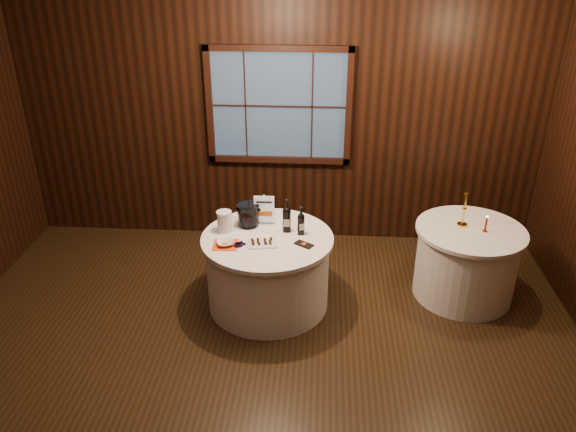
# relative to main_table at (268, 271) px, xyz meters

# --- Properties ---
(ground) EXTENTS (6.00, 6.00, 0.00)m
(ground) POSITION_rel_main_table_xyz_m (0.00, -1.00, -0.39)
(ground) COLOR black
(ground) RESTS_ON ground
(back_wall) EXTENTS (6.00, 0.10, 3.00)m
(back_wall) POSITION_rel_main_table_xyz_m (0.00, 1.48, 1.16)
(back_wall) COLOR black
(back_wall) RESTS_ON ground
(main_table) EXTENTS (1.28, 1.28, 0.77)m
(main_table) POSITION_rel_main_table_xyz_m (0.00, 0.00, 0.00)
(main_table) COLOR white
(main_table) RESTS_ON ground
(side_table) EXTENTS (1.08, 1.08, 0.77)m
(side_table) POSITION_rel_main_table_xyz_m (2.00, 0.30, 0.00)
(side_table) COLOR white
(side_table) RESTS_ON ground
(sign_stand) EXTENTS (0.20, 0.10, 0.32)m
(sign_stand) POSITION_rel_main_table_xyz_m (-0.05, 0.26, 0.49)
(sign_stand) COLOR silver
(sign_stand) RESTS_ON main_table
(port_bottle_left) EXTENTS (0.08, 0.08, 0.34)m
(port_bottle_left) POSITION_rel_main_table_xyz_m (0.18, 0.13, 0.53)
(port_bottle_left) COLOR black
(port_bottle_left) RESTS_ON main_table
(port_bottle_right) EXTENTS (0.07, 0.08, 0.29)m
(port_bottle_right) POSITION_rel_main_table_xyz_m (0.32, 0.08, 0.51)
(port_bottle_right) COLOR black
(port_bottle_right) RESTS_ON main_table
(ice_bucket) EXTENTS (0.22, 0.22, 0.23)m
(ice_bucket) POSITION_rel_main_table_xyz_m (-0.21, 0.22, 0.50)
(ice_bucket) COLOR black
(ice_bucket) RESTS_ON main_table
(chocolate_plate) EXTENTS (0.30, 0.23, 0.04)m
(chocolate_plate) POSITION_rel_main_table_xyz_m (-0.04, -0.15, 0.40)
(chocolate_plate) COLOR white
(chocolate_plate) RESTS_ON main_table
(chocolate_box) EXTENTS (0.20, 0.17, 0.01)m
(chocolate_box) POSITION_rel_main_table_xyz_m (0.36, -0.14, 0.39)
(chocolate_box) COLOR black
(chocolate_box) RESTS_ON main_table
(grape_bunch) EXTENTS (0.18, 0.11, 0.04)m
(grape_bunch) POSITION_rel_main_table_xyz_m (-0.24, -0.21, 0.40)
(grape_bunch) COLOR black
(grape_bunch) RESTS_ON main_table
(glass_pitcher) EXTENTS (0.20, 0.15, 0.21)m
(glass_pitcher) POSITION_rel_main_table_xyz_m (-0.42, 0.09, 0.49)
(glass_pitcher) COLOR silver
(glass_pitcher) RESTS_ON main_table
(orange_napkin) EXTENTS (0.24, 0.24, 0.00)m
(orange_napkin) POSITION_rel_main_table_xyz_m (-0.38, -0.19, 0.38)
(orange_napkin) COLOR #E54413
(orange_napkin) RESTS_ON main_table
(cracker_bowl) EXTENTS (0.20, 0.20, 0.04)m
(cracker_bowl) POSITION_rel_main_table_xyz_m (-0.38, -0.19, 0.41)
(cracker_bowl) COLOR white
(cracker_bowl) RESTS_ON orange_napkin
(brass_candlestick) EXTENTS (0.10, 0.10, 0.36)m
(brass_candlestick) POSITION_rel_main_table_xyz_m (1.92, 0.37, 0.51)
(brass_candlestick) COLOR gold
(brass_candlestick) RESTS_ON side_table
(red_candle) EXTENTS (0.05, 0.05, 0.18)m
(red_candle) POSITION_rel_main_table_xyz_m (2.11, 0.24, 0.45)
(red_candle) COLOR gold
(red_candle) RESTS_ON side_table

